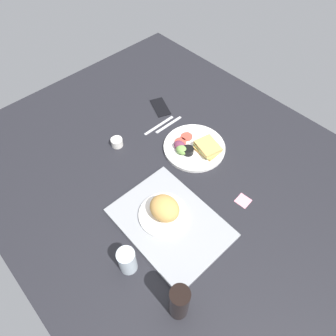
{
  "coord_description": "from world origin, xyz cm",
  "views": [
    {
      "loc": [
        -56.18,
        57.7,
        109.75
      ],
      "look_at": [
        2.0,
        3.0,
        4.0
      ],
      "focal_mm": 32.12,
      "sensor_mm": 36.0,
      "label": 1
    }
  ],
  "objects_px": {
    "espresso_cup": "(117,142)",
    "sticky_note": "(243,201)",
    "serving_tray": "(170,223)",
    "cell_phone": "(160,107)",
    "drinking_glass": "(127,261)",
    "knife": "(159,125)",
    "fork": "(169,125)",
    "soda_bottle": "(179,303)",
    "plate_with_salad": "(195,147)",
    "bread_plate_near": "(164,210)"
  },
  "relations": [
    {
      "from": "plate_with_salad",
      "to": "drinking_glass",
      "type": "relative_size",
      "value": 2.45
    },
    {
      "from": "espresso_cup",
      "to": "sticky_note",
      "type": "distance_m",
      "value": 0.65
    },
    {
      "from": "drinking_glass",
      "to": "espresso_cup",
      "type": "relative_size",
      "value": 2.15
    },
    {
      "from": "plate_with_salad",
      "to": "fork",
      "type": "xyz_separation_m",
      "value": [
        0.21,
        -0.02,
        -0.01
      ]
    },
    {
      "from": "soda_bottle",
      "to": "fork",
      "type": "xyz_separation_m",
      "value": [
        0.66,
        -0.58,
        -0.1
      ]
    },
    {
      "from": "serving_tray",
      "to": "drinking_glass",
      "type": "height_order",
      "value": "drinking_glass"
    },
    {
      "from": "espresso_cup",
      "to": "cell_phone",
      "type": "xyz_separation_m",
      "value": [
        0.06,
        -0.33,
        -0.02
      ]
    },
    {
      "from": "fork",
      "to": "espresso_cup",
      "type": "bearing_deg",
      "value": -13.25
    },
    {
      "from": "drinking_glass",
      "to": "soda_bottle",
      "type": "height_order",
      "value": "soda_bottle"
    },
    {
      "from": "cell_phone",
      "to": "bread_plate_near",
      "type": "bearing_deg",
      "value": 161.32
    },
    {
      "from": "soda_bottle",
      "to": "serving_tray",
      "type": "bearing_deg",
      "value": -38.57
    },
    {
      "from": "fork",
      "to": "knife",
      "type": "xyz_separation_m",
      "value": [
        0.03,
        0.04,
        0.0
      ]
    },
    {
      "from": "drinking_glass",
      "to": "knife",
      "type": "distance_m",
      "value": 0.74
    },
    {
      "from": "bread_plate_near",
      "to": "sticky_note",
      "type": "distance_m",
      "value": 0.35
    },
    {
      "from": "plate_with_salad",
      "to": "soda_bottle",
      "type": "relative_size",
      "value": 1.5
    },
    {
      "from": "bread_plate_near",
      "to": "knife",
      "type": "xyz_separation_m",
      "value": [
        0.4,
        -0.34,
        -0.05
      ]
    },
    {
      "from": "espresso_cup",
      "to": "sticky_note",
      "type": "height_order",
      "value": "espresso_cup"
    },
    {
      "from": "serving_tray",
      "to": "knife",
      "type": "bearing_deg",
      "value": -37.6
    },
    {
      "from": "bread_plate_near",
      "to": "cell_phone",
      "type": "relative_size",
      "value": 1.39
    },
    {
      "from": "knife",
      "to": "cell_phone",
      "type": "relative_size",
      "value": 1.32
    },
    {
      "from": "soda_bottle",
      "to": "knife",
      "type": "xyz_separation_m",
      "value": [
        0.69,
        -0.54,
        -0.1
      ]
    },
    {
      "from": "drinking_glass",
      "to": "knife",
      "type": "xyz_separation_m",
      "value": [
        0.46,
        -0.57,
        -0.06
      ]
    },
    {
      "from": "serving_tray",
      "to": "knife",
      "type": "distance_m",
      "value": 0.56
    },
    {
      "from": "bread_plate_near",
      "to": "fork",
      "type": "relative_size",
      "value": 1.18
    },
    {
      "from": "serving_tray",
      "to": "sticky_note",
      "type": "height_order",
      "value": "serving_tray"
    },
    {
      "from": "cell_phone",
      "to": "drinking_glass",
      "type": "bearing_deg",
      "value": 152.31
    },
    {
      "from": "bread_plate_near",
      "to": "soda_bottle",
      "type": "relative_size",
      "value": 1.02
    },
    {
      "from": "knife",
      "to": "plate_with_salad",
      "type": "bearing_deg",
      "value": 94.41
    },
    {
      "from": "knife",
      "to": "drinking_glass",
      "type": "bearing_deg",
      "value": 39.7
    },
    {
      "from": "espresso_cup",
      "to": "drinking_glass",
      "type": "bearing_deg",
      "value": 146.58
    },
    {
      "from": "plate_with_salad",
      "to": "serving_tray",
      "type": "bearing_deg",
      "value": 119.86
    },
    {
      "from": "drinking_glass",
      "to": "sticky_note",
      "type": "height_order",
      "value": "drinking_glass"
    },
    {
      "from": "drinking_glass",
      "to": "fork",
      "type": "xyz_separation_m",
      "value": [
        0.43,
        -0.61,
        -0.06
      ]
    },
    {
      "from": "plate_with_salad",
      "to": "sticky_note",
      "type": "distance_m",
      "value": 0.34
    },
    {
      "from": "knife",
      "to": "sticky_note",
      "type": "bearing_deg",
      "value": 86.54
    },
    {
      "from": "fork",
      "to": "sticky_note",
      "type": "distance_m",
      "value": 0.55
    },
    {
      "from": "serving_tray",
      "to": "cell_phone",
      "type": "relative_size",
      "value": 3.13
    },
    {
      "from": "espresso_cup",
      "to": "fork",
      "type": "height_order",
      "value": "espresso_cup"
    },
    {
      "from": "soda_bottle",
      "to": "knife",
      "type": "relative_size",
      "value": 1.04
    },
    {
      "from": "serving_tray",
      "to": "fork",
      "type": "bearing_deg",
      "value": -42.73
    },
    {
      "from": "serving_tray",
      "to": "plate_with_salad",
      "type": "relative_size",
      "value": 1.52
    },
    {
      "from": "bread_plate_near",
      "to": "fork",
      "type": "xyz_separation_m",
      "value": [
        0.37,
        -0.38,
        -0.05
      ]
    },
    {
      "from": "knife",
      "to": "sticky_note",
      "type": "distance_m",
      "value": 0.58
    },
    {
      "from": "soda_bottle",
      "to": "cell_phone",
      "type": "xyz_separation_m",
      "value": [
        0.79,
        -0.64,
        -0.09
      ]
    },
    {
      "from": "soda_bottle",
      "to": "cell_phone",
      "type": "distance_m",
      "value": 1.02
    },
    {
      "from": "knife",
      "to": "sticky_note",
      "type": "relative_size",
      "value": 3.39
    },
    {
      "from": "drinking_glass",
      "to": "sticky_note",
      "type": "distance_m",
      "value": 0.54
    },
    {
      "from": "sticky_note",
      "to": "bread_plate_near",
      "type": "bearing_deg",
      "value": 59.81
    },
    {
      "from": "drinking_glass",
      "to": "sticky_note",
      "type": "xyz_separation_m",
      "value": [
        -0.11,
        -0.53,
        -0.06
      ]
    },
    {
      "from": "drinking_glass",
      "to": "knife",
      "type": "height_order",
      "value": "drinking_glass"
    }
  ]
}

